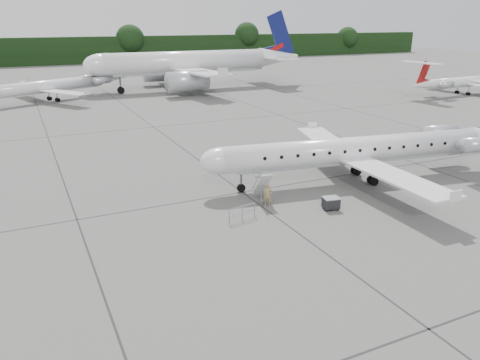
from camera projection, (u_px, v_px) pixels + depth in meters
name	position (u px, v px, depth m)	size (l,w,h in m)	color
ground	(364.00, 206.00, 34.66)	(320.00, 320.00, 0.00)	#575755
treeline	(90.00, 50.00, 144.47)	(260.00, 4.00, 8.00)	black
main_regional_jet	(356.00, 137.00, 38.82)	(29.66, 21.35, 7.61)	silver
airstair	(262.00, 186.00, 35.28)	(0.85, 2.19, 2.38)	silver
passenger	(268.00, 195.00, 34.25)	(0.64, 0.42, 1.75)	olive
safety_railing	(242.00, 213.00, 32.03)	(2.20, 0.08, 1.00)	gray
baggage_cart	(331.00, 203.00, 33.86)	(1.11, 0.90, 0.96)	black
bg_narrowbody	(186.00, 51.00, 89.29)	(40.75, 29.34, 14.63)	silver
bg_regional_left	(45.00, 80.00, 77.20)	(26.89, 19.36, 7.05)	silver
bg_regional_right	(468.00, 77.00, 85.20)	(24.21, 17.43, 6.35)	silver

